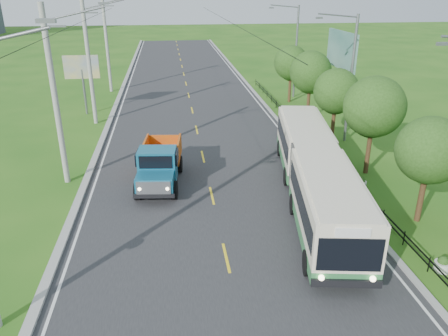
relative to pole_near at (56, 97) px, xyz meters
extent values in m
plane|color=#225814|center=(8.26, -9.00, -5.09)|extent=(240.00, 240.00, 0.00)
cube|color=#28282B|center=(8.26, 11.00, -5.08)|extent=(14.00, 120.00, 0.02)
cube|color=#9E9E99|center=(1.06, 11.00, -5.02)|extent=(0.40, 120.00, 0.15)
cube|color=#9E9E99|center=(15.41, 11.00, -5.04)|extent=(0.30, 120.00, 0.10)
cube|color=silver|center=(1.61, 11.00, -5.07)|extent=(0.12, 120.00, 0.00)
cube|color=silver|center=(14.91, 11.00, -5.07)|extent=(0.12, 120.00, 0.00)
cube|color=yellow|center=(8.26, -9.00, -5.07)|extent=(0.12, 2.20, 0.00)
cube|color=black|center=(16.26, 5.00, -4.79)|extent=(0.04, 40.00, 0.60)
cube|color=slate|center=(3.06, -12.00, 4.81)|extent=(0.50, 0.18, 0.12)
cylinder|color=gray|center=(-0.04, 0.00, -0.09)|extent=(0.32, 0.32, 10.00)
cube|color=slate|center=(0.46, 0.00, 3.71)|extent=(1.20, 0.10, 0.10)
cube|color=slate|center=(3.06, 0.00, 4.81)|extent=(0.50, 0.18, 0.12)
cylinder|color=gray|center=(-0.04, 12.00, -0.09)|extent=(0.32, 0.32, 10.00)
cube|color=slate|center=(0.46, 12.00, 3.71)|extent=(1.20, 0.10, 0.10)
cylinder|color=gray|center=(-0.04, 24.00, -0.09)|extent=(0.32, 0.32, 10.00)
cube|color=slate|center=(0.46, 24.00, 3.71)|extent=(1.20, 0.10, 0.10)
cylinder|color=#382314|center=(18.06, -7.00, -3.61)|extent=(0.28, 0.28, 2.97)
sphere|color=#204413|center=(18.06, -7.00, -1.38)|extent=(3.18, 3.18, 3.18)
sphere|color=#204413|center=(18.26, -6.50, -2.02)|extent=(2.33, 2.33, 2.33)
cylinder|color=#382314|center=(18.06, -1.00, -3.41)|extent=(0.28, 0.28, 3.36)
sphere|color=#204413|center=(18.06, -1.00, -0.89)|extent=(3.60, 3.60, 3.60)
sphere|color=#204413|center=(18.26, -0.50, -1.61)|extent=(2.64, 2.64, 2.64)
cylinder|color=#382314|center=(18.06, 5.00, -3.58)|extent=(0.28, 0.28, 3.02)
sphere|color=#204413|center=(18.06, 5.00, -1.31)|extent=(3.24, 3.24, 3.24)
sphere|color=#204413|center=(18.26, 5.50, -1.96)|extent=(2.38, 2.38, 2.38)
cylinder|color=#382314|center=(18.06, 11.00, -3.47)|extent=(0.28, 0.28, 3.25)
sphere|color=#204413|center=(18.06, 11.00, -1.03)|extent=(3.48, 3.48, 3.48)
sphere|color=#204413|center=(18.26, 11.50, -1.73)|extent=(2.55, 2.55, 2.55)
cylinder|color=#382314|center=(18.06, 17.00, -3.55)|extent=(0.28, 0.28, 3.08)
sphere|color=#204413|center=(18.06, 17.00, -1.24)|extent=(3.30, 3.30, 3.30)
sphere|color=#204413|center=(18.26, 17.50, -1.90)|extent=(2.42, 2.42, 2.42)
cube|color=slate|center=(16.36, -9.00, 3.66)|extent=(0.45, 0.16, 0.12)
cylinder|color=slate|center=(19.06, 5.00, -0.59)|extent=(0.20, 0.20, 9.00)
cylinder|color=slate|center=(17.66, 5.00, 3.81)|extent=(2.80, 0.10, 0.34)
cube|color=slate|center=(16.36, 5.00, 3.66)|extent=(0.45, 0.16, 0.12)
cylinder|color=slate|center=(19.06, 19.00, -0.59)|extent=(0.20, 0.20, 9.00)
cylinder|color=slate|center=(17.66, 19.00, 3.81)|extent=(2.80, 0.10, 0.34)
cube|color=slate|center=(16.36, 19.00, 3.66)|extent=(0.45, 0.16, 0.12)
cylinder|color=silver|center=(16.86, -11.00, -4.89)|extent=(0.64, 0.64, 0.40)
sphere|color=#204413|center=(16.86, -11.00, -4.64)|extent=(0.44, 0.44, 0.44)
cylinder|color=silver|center=(16.86, -3.00, -4.89)|extent=(0.64, 0.64, 0.40)
sphere|color=#204413|center=(16.86, -3.00, -4.64)|extent=(0.44, 0.44, 0.44)
cylinder|color=silver|center=(16.86, 5.00, -4.89)|extent=(0.64, 0.64, 0.40)
sphere|color=#204413|center=(16.86, 5.00, -4.64)|extent=(0.44, 0.44, 0.44)
cylinder|color=silver|center=(16.86, 13.00, -4.89)|extent=(0.64, 0.64, 0.40)
sphere|color=#204413|center=(16.86, 13.00, -4.64)|extent=(0.44, 0.44, 0.44)
cylinder|color=slate|center=(-1.24, 15.00, -3.09)|extent=(0.20, 0.20, 4.00)
cube|color=yellow|center=(-1.24, 15.00, -0.89)|extent=(3.00, 0.15, 2.00)
cylinder|color=slate|center=(20.56, 8.50, -2.59)|extent=(0.24, 0.24, 5.00)
cylinder|color=slate|center=(20.56, 13.50, -2.59)|extent=(0.24, 0.24, 5.00)
cube|color=#144C47|center=(20.56, 11.00, 0.71)|extent=(0.20, 6.00, 3.00)
cube|color=#2E753D|center=(12.90, -8.33, -4.27)|extent=(3.80, 8.04, 0.57)
cube|color=beige|center=(12.90, -8.33, -3.00)|extent=(3.80, 8.04, 1.99)
cube|color=black|center=(12.90, -8.33, -2.99)|extent=(3.74, 7.44, 0.98)
cube|color=#2E753D|center=(14.28, 0.06, -4.27)|extent=(3.71, 7.54, 0.57)
cube|color=beige|center=(14.28, 0.06, -3.00)|extent=(3.71, 7.54, 1.99)
cube|color=black|center=(14.28, 0.06, -2.99)|extent=(3.65, 6.93, 0.98)
cube|color=#4C4C4C|center=(13.61, -4.01, -3.28)|extent=(2.56, 1.41, 2.45)
cube|color=black|center=(12.27, -12.17, -3.17)|extent=(2.30, 0.44, 1.34)
cylinder|color=black|center=(11.35, -10.53, -4.56)|extent=(0.50, 1.11, 1.07)
cylinder|color=black|center=(13.65, -10.91, -4.56)|extent=(0.50, 1.11, 1.07)
cylinder|color=black|center=(12.17, -5.55, -4.56)|extent=(0.50, 1.11, 1.07)
cylinder|color=black|center=(14.47, -5.93, -4.56)|extent=(0.50, 1.11, 1.07)
cylinder|color=black|center=(12.74, -2.09, -4.56)|extent=(0.50, 1.11, 1.07)
cylinder|color=black|center=(15.04, -2.47, -4.56)|extent=(0.50, 1.11, 1.07)
cylinder|color=black|center=(13.51, 2.58, -4.56)|extent=(0.50, 1.11, 1.07)
cylinder|color=black|center=(15.81, 2.21, -4.56)|extent=(0.50, 1.11, 1.07)
cube|color=#145A79|center=(5.22, -3.17, -4.06)|extent=(2.10, 1.51, 0.94)
cube|color=#145A79|center=(5.36, -1.77, -3.59)|extent=(2.21, 1.71, 1.88)
cube|color=black|center=(5.36, -1.77, -3.12)|extent=(2.39, 1.45, 0.66)
cube|color=black|center=(5.44, -1.02, -4.48)|extent=(1.53, 5.70, 0.23)
cube|color=red|center=(5.61, 0.56, -3.54)|extent=(2.44, 3.03, 1.22)
cylinder|color=black|center=(4.26, -2.88, -4.58)|extent=(0.44, 1.06, 1.03)
cylinder|color=black|center=(6.22, -3.09, -4.58)|extent=(0.44, 1.06, 1.03)
cylinder|color=black|center=(4.65, 0.85, -4.58)|extent=(0.44, 1.06, 1.03)
cylinder|color=black|center=(6.61, 0.65, -4.58)|extent=(0.44, 1.06, 1.03)
camera|label=1|loc=(6.16, -24.55, 5.67)|focal=35.00mm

